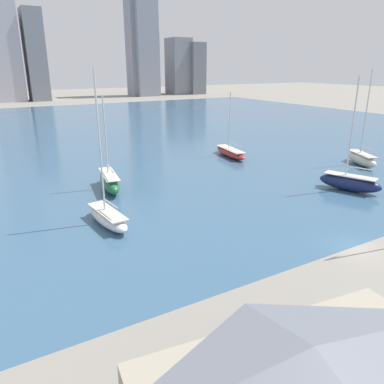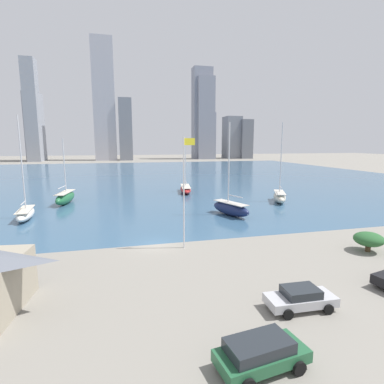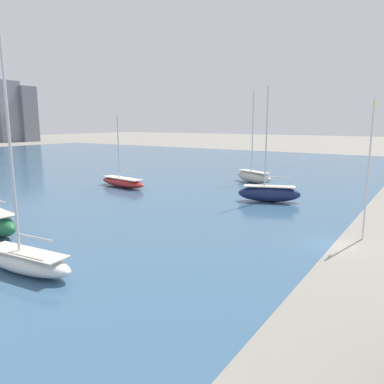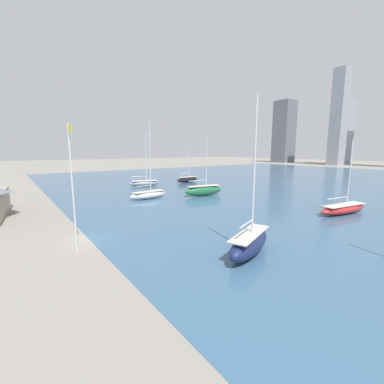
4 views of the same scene
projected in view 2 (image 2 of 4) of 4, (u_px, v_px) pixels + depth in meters
name	position (u px, v px, depth m)	size (l,w,h in m)	color
ground_plane	(155.00, 244.00, 32.79)	(500.00, 500.00, 0.00)	gray
harbor_water	(130.00, 176.00, 99.89)	(180.00, 140.00, 0.00)	#385B7A
flag_pole	(184.00, 189.00, 30.77)	(1.24, 0.14, 11.62)	silver
yard_shrub	(369.00, 239.00, 30.48)	(2.88, 2.88, 2.01)	#4C3823
distant_city_skyline	(130.00, 120.00, 193.12)	(188.08, 21.61, 73.86)	slate
sailboat_cream	(280.00, 196.00, 56.17)	(5.13, 7.96, 14.67)	beige
sailboat_green	(65.00, 197.00, 54.70)	(3.34, 8.75, 11.80)	#236B3D
sailboat_white	(25.00, 213.00, 43.60)	(2.77, 7.95, 14.91)	white
sailboat_red	(186.00, 189.00, 67.31)	(3.74, 9.87, 10.85)	#B72828
sailboat_navy	(231.00, 208.00, 45.80)	(4.74, 7.85, 14.04)	#19234C
parked_sedan_silver	(300.00, 298.00, 19.97)	(4.67, 2.31, 1.50)	#B7B7BC
parked_wagon_green	(261.00, 353.00, 14.62)	(4.80, 2.81, 1.58)	#235B38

